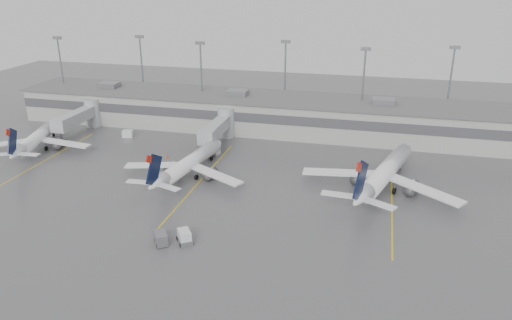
% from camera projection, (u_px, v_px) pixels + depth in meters
% --- Properties ---
extents(ground, '(260.00, 260.00, 0.00)m').
position_uv_depth(ground, '(262.00, 259.00, 68.68)').
color(ground, '#565658').
rests_on(ground, ground).
extents(terminal, '(152.00, 17.00, 9.45)m').
position_uv_depth(terminal, '(318.00, 116.00, 119.64)').
color(terminal, '#A6A6A1').
rests_on(terminal, ground).
extents(light_masts, '(142.40, 8.00, 20.60)m').
position_uv_depth(light_masts, '(322.00, 79.00, 122.03)').
color(light_masts, gray).
rests_on(light_masts, ground).
extents(jet_bridge_left, '(4.00, 17.20, 7.00)m').
position_uv_depth(jet_bridge_left, '(84.00, 116.00, 121.22)').
color(jet_bridge_left, '#9FA1A4').
rests_on(jet_bridge_left, ground).
extents(jet_bridge_right, '(4.00, 17.20, 7.00)m').
position_uv_depth(jet_bridge_right, '(221.00, 126.00, 113.30)').
color(jet_bridge_right, '#9FA1A4').
rests_on(jet_bridge_right, ground).
extents(stand_markings, '(105.25, 40.00, 0.01)m').
position_uv_depth(stand_markings, '(292.00, 189.00, 90.39)').
color(stand_markings, yellow).
rests_on(stand_markings, ground).
extents(jet_far_left, '(23.71, 26.95, 8.92)m').
position_uv_depth(jet_far_left, '(37.00, 138.00, 108.77)').
color(jet_far_left, white).
rests_on(jet_far_left, ground).
extents(jet_mid_left, '(24.55, 27.70, 8.99)m').
position_uv_depth(jet_mid_left, '(188.00, 164.00, 94.44)').
color(jet_mid_left, white).
rests_on(jet_mid_left, ground).
extents(jet_mid_right, '(27.94, 31.77, 10.55)m').
position_uv_depth(jet_mid_right, '(384.00, 173.00, 88.75)').
color(jet_mid_right, white).
rests_on(jet_mid_right, ground).
extents(baggage_tug, '(3.18, 3.47, 1.91)m').
position_uv_depth(baggage_tug, '(185.00, 238.00, 72.56)').
color(baggage_tug, white).
rests_on(baggage_tug, ground).
extents(baggage_cart, '(2.92, 3.22, 1.80)m').
position_uv_depth(baggage_cart, '(161.00, 238.00, 72.13)').
color(baggage_cart, slate).
rests_on(baggage_cart, ground).
extents(gse_uld_a, '(2.60, 1.98, 1.66)m').
position_uv_depth(gse_uld_a, '(128.00, 134.00, 117.87)').
color(gse_uld_a, white).
rests_on(gse_uld_a, ground).
extents(gse_uld_b, '(2.77, 2.28, 1.68)m').
position_uv_depth(gse_uld_b, '(214.00, 150.00, 107.20)').
color(gse_uld_b, white).
rests_on(gse_uld_b, ground).
extents(gse_uld_c, '(2.78, 2.22, 1.72)m').
position_uv_depth(gse_uld_c, '(390.00, 166.00, 98.46)').
color(gse_uld_c, white).
rests_on(gse_uld_c, ground).
extents(gse_loader, '(3.42, 4.17, 2.24)m').
position_uv_depth(gse_loader, '(205.00, 146.00, 108.94)').
color(gse_loader, slate).
rests_on(gse_loader, ground).
extents(cone_a, '(0.39, 0.39, 0.62)m').
position_uv_depth(cone_a, '(53.00, 145.00, 111.96)').
color(cone_a, '#FA3305').
rests_on(cone_a, ground).
extents(cone_b, '(0.47, 0.47, 0.75)m').
position_uv_depth(cone_b, '(167.00, 156.00, 105.01)').
color(cone_b, '#FA3305').
rests_on(cone_b, ground).
extents(cone_c, '(0.44, 0.44, 0.71)m').
position_uv_depth(cone_c, '(366.00, 163.00, 101.51)').
color(cone_c, '#FA3305').
rests_on(cone_c, ground).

